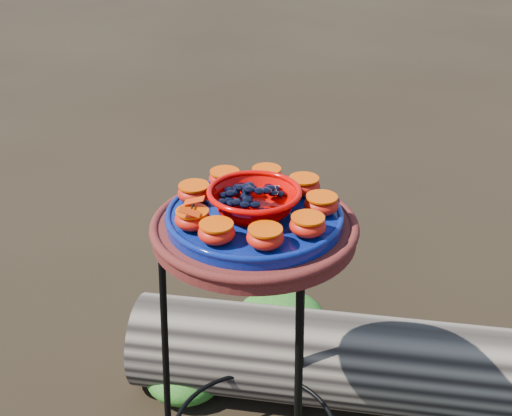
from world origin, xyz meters
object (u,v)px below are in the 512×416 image
Objects in this scene: driftwood_log at (388,365)px; cobalt_plate at (254,218)px; plant_stand at (255,368)px; terracotta_saucer at (254,230)px; red_bowl at (254,201)px.

cobalt_plate is at bearing -111.67° from driftwood_log.
terracotta_saucer is (0.00, 0.00, 0.37)m from plant_stand.
red_bowl reaches higher than plant_stand.
plant_stand is at bearing 0.00° from terracotta_saucer.
plant_stand is 3.94× the size of red_bowl.
plant_stand is 1.69× the size of terracotta_saucer.
cobalt_plate reaches higher than terracotta_saucer.
plant_stand is at bearing 0.00° from red_bowl.
terracotta_saucer is at bearing 0.00° from red_bowl.
driftwood_log is at bearing 68.33° from terracotta_saucer.
plant_stand is 0.50m from driftwood_log.
cobalt_plate is at bearing 0.00° from terracotta_saucer.
driftwood_log is at bearing 68.33° from red_bowl.
terracotta_saucer is 2.33× the size of red_bowl.
red_bowl is (0.00, 0.00, 0.07)m from terracotta_saucer.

